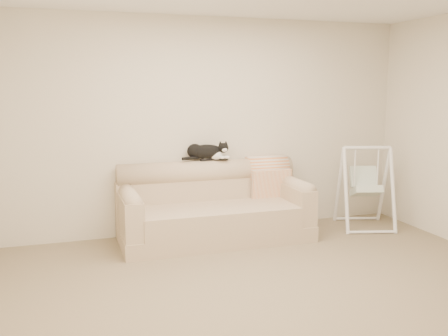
% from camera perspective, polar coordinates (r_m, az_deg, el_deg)
% --- Properties ---
extents(ground_plane, '(5.00, 5.00, 0.00)m').
position_cam_1_polar(ground_plane, '(4.59, 6.00, -13.59)').
color(ground_plane, '#78664A').
rests_on(ground_plane, ground).
extents(room_shell, '(5.04, 4.04, 2.60)m').
position_cam_1_polar(room_shell, '(4.23, 6.36, 5.82)').
color(room_shell, beige).
rests_on(room_shell, ground).
extents(sofa, '(2.20, 0.93, 0.90)m').
position_cam_1_polar(sofa, '(5.88, -1.21, -4.75)').
color(sofa, tan).
rests_on(sofa, ground).
extents(remote_a, '(0.19, 0.08, 0.03)m').
position_cam_1_polar(remote_a, '(6.01, -1.94, 0.98)').
color(remote_a, black).
rests_on(remote_a, sofa).
extents(remote_b, '(0.17, 0.07, 0.02)m').
position_cam_1_polar(remote_b, '(6.04, -0.34, 1.01)').
color(remote_b, black).
rests_on(remote_b, sofa).
extents(tuxedo_cat, '(0.59, 0.27, 0.23)m').
position_cam_1_polar(tuxedo_cat, '(6.00, -2.01, 1.90)').
color(tuxedo_cat, black).
rests_on(tuxedo_cat, sofa).
extents(throw_blanket, '(0.51, 0.38, 0.58)m').
position_cam_1_polar(throw_blanket, '(6.28, 4.94, -0.39)').
color(throw_blanket, orange).
rests_on(throw_blanket, sofa).
extents(baby_swing, '(0.80, 0.83, 1.05)m').
position_cam_1_polar(baby_swing, '(6.58, 15.84, -2.07)').
color(baby_swing, white).
rests_on(baby_swing, ground).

